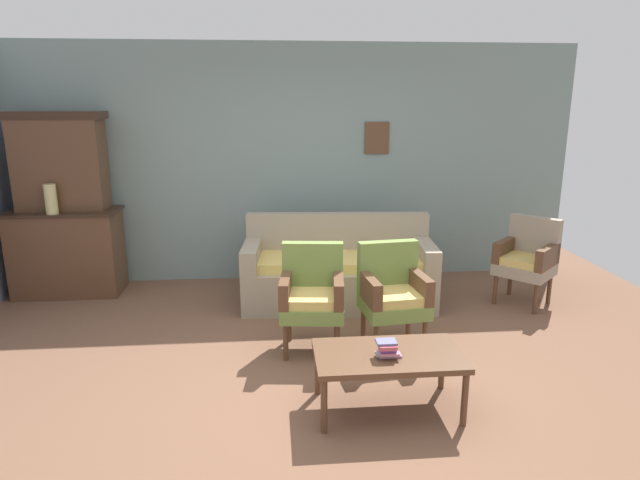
% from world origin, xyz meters
% --- Properties ---
extents(ground_plane, '(7.68, 7.68, 0.00)m').
position_xyz_m(ground_plane, '(0.00, 0.00, 0.00)').
color(ground_plane, brown).
extents(wall_back_with_decor, '(6.40, 0.09, 2.70)m').
position_xyz_m(wall_back_with_decor, '(0.00, 2.63, 1.35)').
color(wall_back_with_decor, gray).
rests_on(wall_back_with_decor, ground).
extents(side_cabinet, '(1.16, 0.55, 0.93)m').
position_xyz_m(side_cabinet, '(-2.55, 2.25, 0.47)').
color(side_cabinet, brown).
rests_on(side_cabinet, ground).
extents(cabinet_upper_hutch, '(0.99, 0.38, 1.03)m').
position_xyz_m(cabinet_upper_hutch, '(-2.55, 2.33, 1.45)').
color(cabinet_upper_hutch, brown).
rests_on(cabinet_upper_hutch, side_cabinet).
extents(vase_on_cabinet, '(0.12, 0.12, 0.31)m').
position_xyz_m(vase_on_cabinet, '(-2.59, 2.07, 1.09)').
color(vase_on_cabinet, '#CCC47D').
rests_on(vase_on_cabinet, side_cabinet).
extents(floral_couch, '(1.99, 0.93, 0.90)m').
position_xyz_m(floral_couch, '(0.36, 1.70, 0.33)').
color(floral_couch, gray).
rests_on(floral_couch, ground).
extents(armchair_by_doorway, '(0.57, 0.54, 0.90)m').
position_xyz_m(armchair_by_doorway, '(0.00, 0.64, 0.50)').
color(armchair_by_doorway, olive).
rests_on(armchair_by_doorway, ground).
extents(armchair_near_couch_end, '(0.57, 0.55, 0.90)m').
position_xyz_m(armchair_near_couch_end, '(0.69, 0.62, 0.50)').
color(armchair_near_couch_end, olive).
rests_on(armchair_near_couch_end, ground).
extents(wingback_chair_by_fireplace, '(0.71, 0.71, 0.90)m').
position_xyz_m(wingback_chair_by_fireplace, '(2.30, 1.51, 0.50)').
color(wingback_chair_by_fireplace, gray).
rests_on(wingback_chair_by_fireplace, ground).
extents(coffee_table, '(1.00, 0.56, 0.42)m').
position_xyz_m(coffee_table, '(0.44, -0.36, 0.38)').
color(coffee_table, brown).
rests_on(coffee_table, ground).
extents(book_stack_on_table, '(0.17, 0.12, 0.11)m').
position_xyz_m(book_stack_on_table, '(0.42, -0.42, 0.48)').
color(book_stack_on_table, '#A47696').
rests_on(book_stack_on_table, coffee_table).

